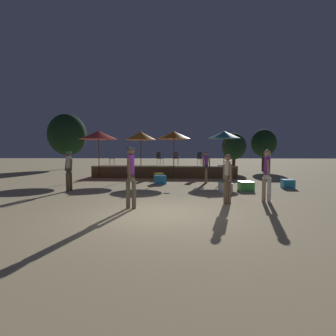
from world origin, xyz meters
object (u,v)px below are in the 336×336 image
object	(u,v)px
patio_umbrella_2	(99,135)
cube_seat_4	(160,180)
cube_seat_3	(246,186)
patio_umbrella_3	(174,135)
cube_seat_0	(159,177)
bistro_chair_2	(200,157)
person_3	(228,177)
bistro_chair_3	(111,157)
background_tree_2	(67,135)
person_2	(267,173)
patio_umbrella_0	(141,136)
patio_umbrella_1	(224,135)
person_0	(131,173)
bistro_chair_1	(159,157)
bistro_chair_0	(176,157)
frisbee_disc	(167,193)
person_4	(69,168)
background_tree_1	(264,143)
cube_seat_1	(225,187)
person_1	(206,166)
cube_seat_2	(288,184)

from	to	relation	value
patio_umbrella_2	cube_seat_4	size ratio (longest dim) A/B	4.39
cube_seat_3	patio_umbrella_3	bearing A→B (deg)	124.04
cube_seat_0	bistro_chair_2	bearing A→B (deg)	34.14
person_3	bistro_chair_3	size ratio (longest dim) A/B	1.84
background_tree_2	cube_seat_0	bearing A→B (deg)	-44.87
patio_umbrella_2	person_2	world-z (taller)	patio_umbrella_2
patio_umbrella_0	cube_seat_4	distance (m)	4.32
patio_umbrella_1	person_0	bearing A→B (deg)	-115.42
cube_seat_0	bistro_chair_3	world-z (taller)	bistro_chair_3
person_2	bistro_chair_1	size ratio (longest dim) A/B	2.02
bistro_chair_0	frisbee_disc	xyz separation A→B (m)	(-0.28, -7.41, -1.34)
cube_seat_4	person_3	bearing A→B (deg)	-63.80
patio_umbrella_1	bistro_chair_0	xyz separation A→B (m)	(-3.14, 1.20, -1.47)
person_4	person_0	bearing A→B (deg)	73.79
patio_umbrella_1	cube_seat_3	bearing A→B (deg)	-88.70
patio_umbrella_3	cube_seat_3	size ratio (longest dim) A/B	4.87
patio_umbrella_1	bistro_chair_1	bearing A→B (deg)	167.36
patio_umbrella_2	bistro_chair_2	size ratio (longest dim) A/B	3.53
patio_umbrella_0	patio_umbrella_2	world-z (taller)	patio_umbrella_2
bistro_chair_2	background_tree_1	xyz separation A→B (m)	(6.18, 6.21, 1.15)
patio_umbrella_3	person_2	size ratio (longest dim) A/B	1.72
bistro_chair_0	frisbee_disc	world-z (taller)	bistro_chair_0
cube_seat_1	background_tree_1	bearing A→B (deg)	66.20
patio_umbrella_3	patio_umbrella_1	bearing A→B (deg)	4.13
person_2	bistro_chair_1	bearing A→B (deg)	-58.28
cube_seat_3	bistro_chair_1	xyz separation A→B (m)	(-4.41, 6.19, 1.16)
patio_umbrella_0	background_tree_2	xyz separation A→B (m)	(-8.70, 8.64, 0.65)
cube_seat_4	frisbee_disc	bearing A→B (deg)	-80.91
background_tree_1	frisbee_disc	bearing A→B (deg)	-121.88
patio_umbrella_2	person_2	xyz separation A→B (m)	(8.31, -7.78, -1.81)
patio_umbrella_2	bistro_chair_0	world-z (taller)	patio_umbrella_2
patio_umbrella_2	cube_seat_4	bearing A→B (deg)	-33.21
person_3	frisbee_disc	xyz separation A→B (m)	(-2.13, 2.13, -0.87)
bistro_chair_1	bistro_chair_3	size ratio (longest dim) A/B	1.00
cube_seat_1	background_tree_1	xyz separation A→B (m)	(5.61, 12.72, 2.29)
person_0	background_tree_1	size ratio (longest dim) A/B	0.50
patio_umbrella_3	frisbee_disc	xyz separation A→B (m)	(-0.17, -5.98, -2.78)
patio_umbrella_3	bistro_chair_0	bearing A→B (deg)	85.61
person_1	patio_umbrella_2	bearing A→B (deg)	71.34
person_1	bistro_chair_3	bearing A→B (deg)	59.72
background_tree_2	bistro_chair_2	bearing A→B (deg)	-32.94
person_1	person_3	distance (m)	5.90
patio_umbrella_2	person_4	size ratio (longest dim) A/B	1.80
bistro_chair_2	patio_umbrella_1	bearing A→B (deg)	-163.04
person_2	person_3	xyz separation A→B (m)	(-1.42, -0.39, -0.12)
person_3	patio_umbrella_0	bearing A→B (deg)	-94.95
cube_seat_2	frisbee_disc	distance (m)	6.05
cube_seat_2	background_tree_2	bearing A→B (deg)	141.35
person_2	patio_umbrella_3	bearing A→B (deg)	-60.96
person_2	bistro_chair_3	bearing A→B (deg)	-44.03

